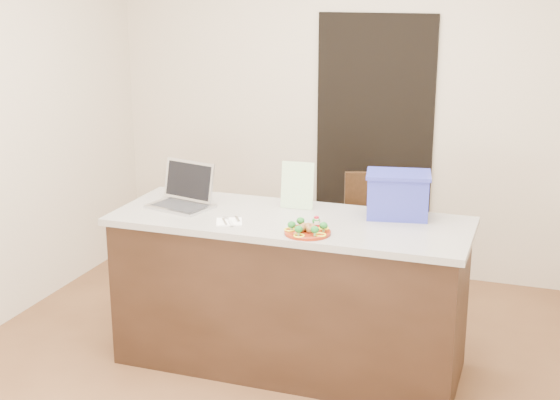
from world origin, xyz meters
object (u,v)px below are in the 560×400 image
(plate, at_px, (307,232))
(chair, at_px, (372,236))
(island, at_px, (289,292))
(yogurt_bottle, at_px, (316,225))
(napkin, at_px, (229,222))
(laptop, at_px, (184,194))
(blue_box, at_px, (398,195))

(plate, relative_size, chair, 0.26)
(island, distance_m, yogurt_bottle, 0.56)
(plate, xyz_separation_m, chair, (0.11, 1.14, -0.37))
(island, bearing_deg, chair, 72.39)
(napkin, height_order, chair, chair)
(napkin, distance_m, yogurt_bottle, 0.51)
(island, distance_m, laptop, 0.87)
(plate, relative_size, laptop, 0.61)
(island, distance_m, chair, 0.95)
(yogurt_bottle, xyz_separation_m, blue_box, (0.37, 0.40, 0.10))
(island, relative_size, chair, 2.11)
(plate, xyz_separation_m, napkin, (-0.48, 0.05, -0.01))
(plate, relative_size, napkin, 1.76)
(blue_box, bearing_deg, yogurt_bottle, -143.41)
(yogurt_bottle, relative_size, blue_box, 0.19)
(yogurt_bottle, xyz_separation_m, chair, (0.08, 1.07, -0.40))
(plate, distance_m, laptop, 0.92)
(laptop, bearing_deg, blue_box, 22.50)
(island, relative_size, blue_box, 5.12)
(laptop, bearing_deg, yogurt_bottle, 0.97)
(blue_box, bearing_deg, napkin, -164.88)
(napkin, xyz_separation_m, laptop, (-0.39, 0.23, 0.07))
(island, relative_size, napkin, 14.42)
(island, distance_m, plate, 0.56)
(laptop, bearing_deg, island, 10.41)
(plate, relative_size, blue_box, 0.63)
(plate, xyz_separation_m, blue_box, (0.39, 0.47, 0.12))
(island, xyz_separation_m, laptop, (-0.69, 0.04, 0.53))
(island, bearing_deg, yogurt_bottle, -38.27)
(yogurt_bottle, xyz_separation_m, laptop, (-0.89, 0.21, 0.04))
(laptop, bearing_deg, plate, -4.13)
(yogurt_bottle, bearing_deg, plate, -109.13)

